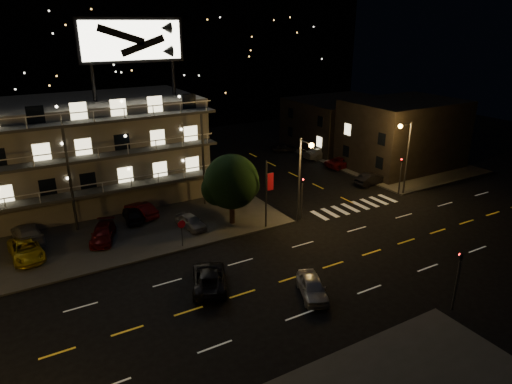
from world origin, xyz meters
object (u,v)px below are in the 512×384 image
lot_car_7 (27,234)px  road_car_west (209,278)px  lot_car_2 (26,250)px  side_car_0 (371,179)px  lot_car_4 (191,222)px  road_car_east (312,287)px  tree (231,183)px

lot_car_7 → road_car_west: bearing=120.8°
lot_car_2 → side_car_0: lot_car_2 is taller
lot_car_2 → lot_car_4: (13.38, -1.36, -0.06)m
lot_car_4 → road_car_east: (3.04, -14.13, -0.08)m
road_car_west → lot_car_7: bearing=-29.8°
lot_car_4 → lot_car_7: bearing=151.2°
tree → lot_car_4: size_ratio=1.81×
tree → road_car_east: size_ratio=1.63×
tree → road_car_east: tree is taller
lot_car_7 → road_car_west: lot_car_7 is taller
lot_car_4 → lot_car_7: 13.74m
road_car_east → road_car_west: road_car_west is taller
tree → road_car_west: size_ratio=1.29×
road_car_east → tree: bearing=110.2°
tree → lot_car_4: tree is taller
lot_car_7 → lot_car_2: bearing=77.1°
road_car_east → lot_car_7: bearing=154.0°
lot_car_7 → side_car_0: size_ratio=1.22×
lot_car_2 → tree: bearing=-12.1°
lot_car_4 → road_car_east: lot_car_4 is taller
tree → side_car_0: bearing=5.2°
side_car_0 → road_car_west: (-25.16, -10.37, 0.03)m
lot_car_4 → road_car_east: 14.45m
side_car_0 → lot_car_2: bearing=84.5°
lot_car_7 → road_car_west: size_ratio=0.99×
lot_car_4 → side_car_0: bearing=-8.1°
side_car_0 → road_car_east: road_car_east is taller
tree → lot_car_7: 17.80m
tree → lot_car_4: (-3.69, 0.87, -3.27)m
lot_car_2 → lot_car_7: size_ratio=0.96×
lot_car_2 → road_car_west: (10.82, -10.88, -0.12)m
lot_car_2 → lot_car_4: 13.45m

